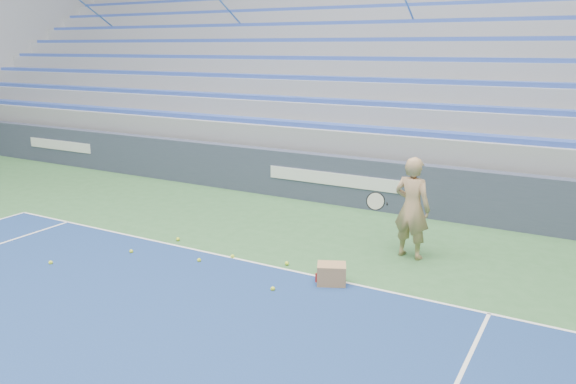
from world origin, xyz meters
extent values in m
cube|color=white|center=(0.00, 11.88, 0.01)|extent=(10.97, 0.05, 0.00)
cube|color=#363D53|center=(0.00, 15.88, 0.55)|extent=(30.00, 0.30, 1.10)
cube|color=white|center=(-9.00, 15.72, 0.60)|extent=(2.60, 0.02, 0.28)
cube|color=white|center=(0.00, 15.72, 0.60)|extent=(3.20, 0.02, 0.28)
cube|color=gray|center=(0.00, 20.43, 0.55)|extent=(30.00, 8.50, 1.10)
cube|color=gray|center=(0.00, 20.43, 1.35)|extent=(30.00, 8.50, 0.50)
cube|color=#314EB3|center=(0.00, 16.56, 1.66)|extent=(29.60, 0.42, 0.11)
cube|color=gray|center=(0.00, 20.86, 1.85)|extent=(30.00, 7.65, 0.50)
cube|color=#314EB3|center=(0.00, 17.41, 2.16)|extent=(29.60, 0.42, 0.11)
cube|color=gray|center=(0.00, 21.28, 2.35)|extent=(30.00, 6.80, 0.50)
cube|color=#314EB3|center=(0.00, 18.26, 2.66)|extent=(29.60, 0.42, 0.11)
cube|color=gray|center=(0.00, 21.71, 2.85)|extent=(30.00, 5.95, 0.50)
cube|color=#314EB3|center=(0.00, 19.11, 3.16)|extent=(29.60, 0.42, 0.11)
cube|color=gray|center=(0.00, 22.13, 3.35)|extent=(30.00, 5.10, 0.50)
cube|color=#314EB3|center=(0.00, 19.96, 3.66)|extent=(29.60, 0.42, 0.11)
cube|color=gray|center=(0.00, 22.56, 3.85)|extent=(30.00, 4.25, 0.50)
cube|color=#314EB3|center=(0.00, 20.81, 4.15)|extent=(29.60, 0.42, 0.11)
cube|color=gray|center=(0.00, 22.98, 4.35)|extent=(30.00, 3.40, 0.50)
cube|color=#314EB3|center=(0.00, 21.66, 4.65)|extent=(29.60, 0.42, 0.11)
cube|color=gray|center=(0.00, 23.41, 4.85)|extent=(30.00, 2.55, 0.50)
cube|color=gray|center=(-15.15, 20.43, 3.05)|extent=(0.30, 8.80, 6.10)
cube|color=gray|center=(0.00, 24.98, 3.65)|extent=(31.00, 0.40, 7.30)
cylinder|color=#326CB1|center=(-12.00, 20.43, 4.60)|extent=(0.05, 8.53, 5.04)
cylinder|color=#326CB1|center=(-6.00, 20.43, 4.60)|extent=(0.05, 8.53, 5.04)
cylinder|color=#326CB1|center=(0.00, 20.43, 4.60)|extent=(0.05, 8.53, 5.04)
imported|color=tan|center=(2.53, 13.43, 0.87)|extent=(0.69, 0.51, 1.73)
cylinder|color=black|center=(2.18, 13.18, 0.95)|extent=(0.12, 0.27, 0.08)
cylinder|color=beige|center=(2.08, 12.90, 1.05)|extent=(0.29, 0.16, 0.28)
torus|color=black|center=(2.08, 12.90, 1.05)|extent=(0.31, 0.18, 0.30)
cube|color=#A47A4F|center=(1.85, 11.75, 0.16)|extent=(0.52, 0.47, 0.32)
cube|color=#B21E19|center=(1.85, 11.58, 0.16)|extent=(0.32, 0.15, 0.14)
sphere|color=#DAEF30|center=(1.21, 11.10, 0.03)|extent=(0.07, 0.07, 0.07)
sphere|color=#DAEF30|center=(-1.72, 11.23, 0.03)|extent=(0.07, 0.07, 0.07)
sphere|color=#DAEF30|center=(-0.05, 11.89, 0.03)|extent=(0.07, 0.07, 0.07)
sphere|color=#DAEF30|center=(0.90, 12.07, 0.03)|extent=(0.07, 0.07, 0.07)
sphere|color=#DAEF30|center=(-0.44, 11.48, 0.03)|extent=(0.07, 0.07, 0.07)
sphere|color=#DAEF30|center=(-2.49, 10.20, 0.03)|extent=(0.07, 0.07, 0.07)
sphere|color=#DAEF30|center=(-1.43, 12.12, 0.03)|extent=(0.07, 0.07, 0.07)
camera|label=1|loc=(5.12, 4.61, 3.47)|focal=35.00mm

